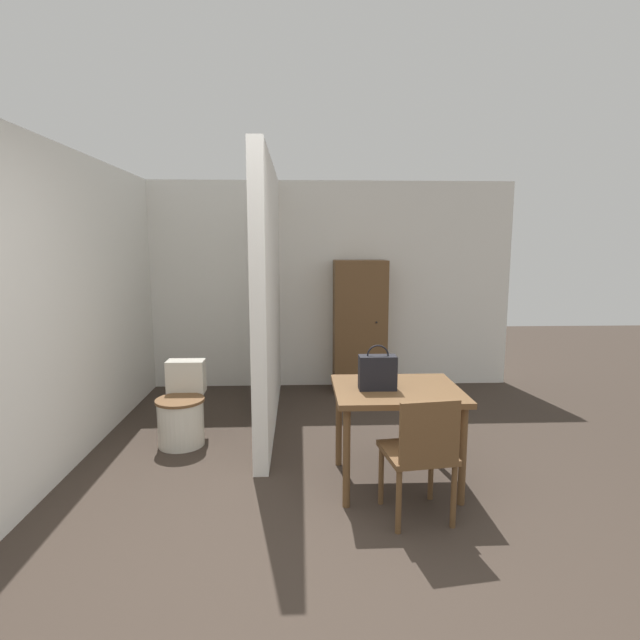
# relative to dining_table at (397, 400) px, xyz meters

# --- Properties ---
(ground_plane) EXTENTS (16.00, 16.00, 0.00)m
(ground_plane) POSITION_rel_dining_table_xyz_m (-0.54, -1.03, -0.64)
(ground_plane) COLOR #382D26
(wall_back) EXTENTS (4.89, 0.12, 2.50)m
(wall_back) POSITION_rel_dining_table_xyz_m (-0.54, 2.68, 0.61)
(wall_back) COLOR white
(wall_back) RESTS_ON ground_plane
(wall_left) EXTENTS (0.12, 4.65, 2.50)m
(wall_left) POSITION_rel_dining_table_xyz_m (-2.55, 0.80, 0.61)
(wall_left) COLOR white
(wall_left) RESTS_ON ground_plane
(partition_wall) EXTENTS (0.12, 2.49, 2.50)m
(partition_wall) POSITION_rel_dining_table_xyz_m (-1.00, 1.38, 0.61)
(partition_wall) COLOR white
(partition_wall) RESTS_ON ground_plane
(dining_table) EXTENTS (0.90, 0.77, 0.73)m
(dining_table) POSITION_rel_dining_table_xyz_m (0.00, 0.00, 0.00)
(dining_table) COLOR brown
(dining_table) RESTS_ON ground_plane
(wooden_chair) EXTENTS (0.47, 0.47, 0.83)m
(wooden_chair) POSITION_rel_dining_table_xyz_m (0.06, -0.51, -0.17)
(wooden_chair) COLOR brown
(wooden_chair) RESTS_ON ground_plane
(toilet) EXTENTS (0.42, 0.57, 0.70)m
(toilet) POSITION_rel_dining_table_xyz_m (-1.74, 0.84, -0.35)
(toilet) COLOR silver
(toilet) RESTS_ON ground_plane
(handbag) EXTENTS (0.27, 0.12, 0.32)m
(handbag) POSITION_rel_dining_table_xyz_m (-0.15, -0.03, 0.22)
(handbag) COLOR black
(handbag) RESTS_ON dining_table
(wooden_cabinet) EXTENTS (0.62, 0.43, 1.57)m
(wooden_cabinet) POSITION_rel_dining_table_xyz_m (0.02, 2.40, 0.15)
(wooden_cabinet) COLOR brown
(wooden_cabinet) RESTS_ON ground_plane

